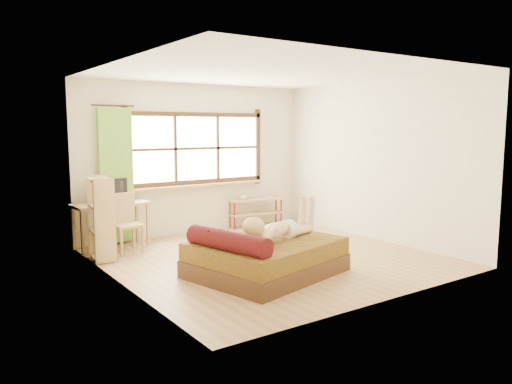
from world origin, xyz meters
TOP-DOWN VIEW (x-y plane):
  - floor at (0.00, 0.00)m, footprint 4.50×4.50m
  - ceiling at (0.00, 0.00)m, footprint 4.50×4.50m
  - wall_back at (0.00, 2.25)m, footprint 4.50×0.00m
  - wall_front at (0.00, -2.25)m, footprint 4.50×0.00m
  - wall_left at (-2.25, 0.00)m, footprint 0.00×4.50m
  - wall_right at (2.25, 0.00)m, footprint 0.00×4.50m
  - window at (0.00, 2.22)m, footprint 2.80×0.16m
  - curtain at (-1.55, 2.13)m, footprint 0.55×0.10m
  - bed at (-0.56, -0.66)m, footprint 2.11×1.84m
  - woman at (-0.37, -0.70)m, footprint 1.33×0.65m
  - kitten at (-1.24, -0.55)m, footprint 0.29×0.17m
  - desk at (-1.72, 1.95)m, footprint 1.19×0.59m
  - monitor at (-1.72, 2.00)m, footprint 0.66×0.12m
  - chair at (-1.62, 1.58)m, footprint 0.43×0.43m
  - pipe_shelf at (1.20, 2.07)m, footprint 1.14×0.44m
  - cup at (0.89, 2.07)m, footprint 0.15×0.15m
  - book at (1.39, 2.07)m, footprint 0.20×0.26m
  - bookshelf at (-2.08, 1.29)m, footprint 0.36×0.56m

SIDE VIEW (x-z plane):
  - floor at x=0.00m, z-range 0.00..0.00m
  - bed at x=-0.56m, z-range -0.10..0.59m
  - pipe_shelf at x=1.20m, z-range 0.09..0.72m
  - chair at x=-1.62m, z-range 0.05..0.97m
  - book at x=1.39m, z-range 0.55..0.57m
  - kitten at x=-1.24m, z-range 0.46..0.68m
  - cup at x=0.89m, z-range 0.55..0.65m
  - bookshelf at x=-2.08m, z-range 0.01..1.23m
  - desk at x=-1.72m, z-range 0.27..1.00m
  - woman at x=-0.37m, z-range 0.46..1.00m
  - monitor at x=-1.72m, z-range 0.73..1.11m
  - curtain at x=-1.55m, z-range 0.05..2.25m
  - wall_back at x=0.00m, z-range -0.90..3.60m
  - wall_front at x=0.00m, z-range -0.90..3.60m
  - wall_left at x=-2.25m, z-range -0.90..3.60m
  - wall_right at x=2.25m, z-range -0.90..3.60m
  - window at x=0.00m, z-range 0.78..2.24m
  - ceiling at x=0.00m, z-range 2.70..2.70m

